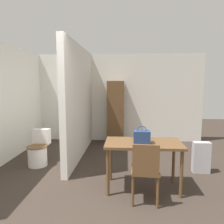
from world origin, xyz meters
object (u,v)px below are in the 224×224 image
dining_table (143,148)px  wooden_cabinet (116,112)px  wooden_chair (145,170)px  handbag (142,137)px  toilet (39,151)px  space_heater (201,157)px

dining_table → wooden_cabinet: 2.80m
wooden_chair → handbag: bearing=97.8°
wooden_cabinet → wooden_chair: bearing=-79.9°
dining_table → toilet: (-2.07, 0.90, -0.38)m
toilet → wooden_cabinet: wooden_cabinet is taller
wooden_chair → toilet: 2.48m
toilet → handbag: size_ratio=2.66×
toilet → wooden_cabinet: bearing=50.8°
toilet → wooden_cabinet: size_ratio=0.41×
handbag → space_heater: bearing=32.8°
wooden_cabinet → space_heater: wooden_cabinet is taller
toilet → wooden_cabinet: 2.44m
wooden_chair → toilet: wooden_chair is taller
space_heater → dining_table: bearing=-148.3°
dining_table → wooden_chair: size_ratio=1.35×
handbag → space_heater: (1.17, 0.76, -0.57)m
dining_table → toilet: bearing=156.6°
dining_table → wooden_chair: 0.48m
wooden_chair → space_heater: size_ratio=1.50×
wooden_chair → toilet: (-2.07, 1.35, -0.20)m
handbag → space_heater: handbag is taller
wooden_chair → wooden_cabinet: (-0.57, 3.19, 0.38)m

